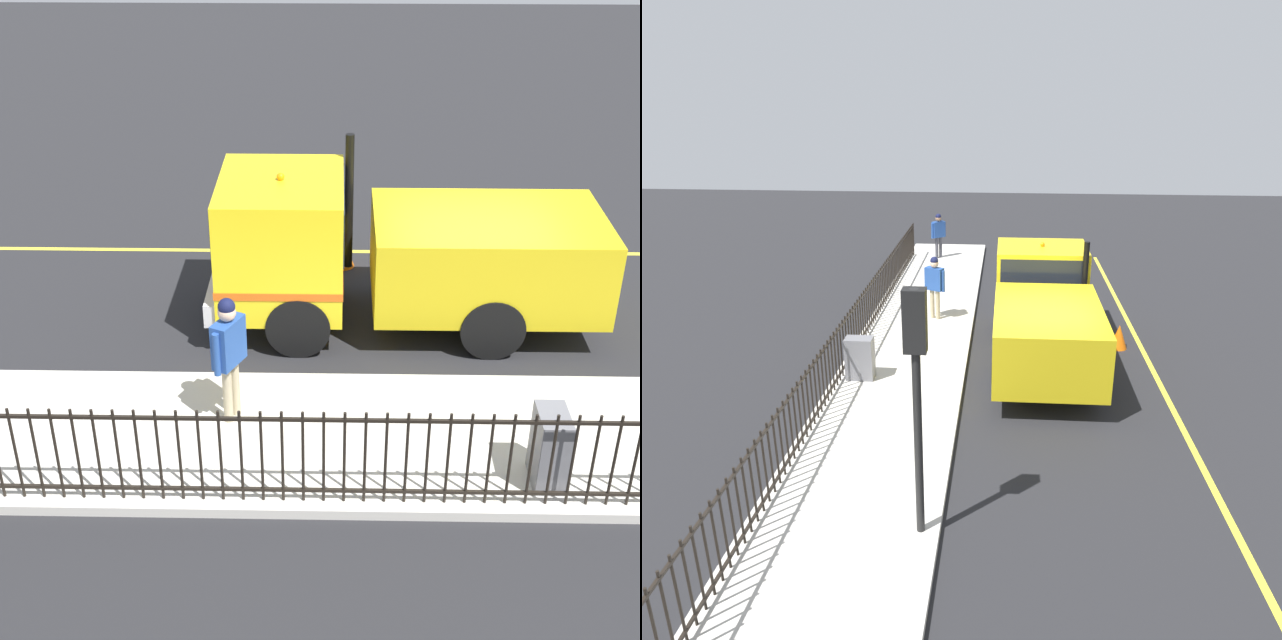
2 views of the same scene
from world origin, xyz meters
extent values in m
plane|color=#232326|center=(0.00, 0.00, 0.00)|extent=(53.81, 53.81, 0.00)
cube|color=beige|center=(3.05, 0.00, 0.07)|extent=(2.89, 24.46, 0.13)
cube|color=yellow|center=(-2.74, 0.00, 0.00)|extent=(0.12, 22.01, 0.01)
cube|color=yellow|center=(-0.18, -2.93, 1.42)|extent=(2.28, 1.86, 1.89)
cube|color=black|center=(-0.18, -2.93, 1.84)|extent=(2.10, 1.90, 0.83)
cube|color=gold|center=(-0.18, 0.21, 1.14)|extent=(2.28, 3.49, 1.33)
cube|color=silver|center=(-0.18, -3.95, 0.63)|extent=(2.17, 0.20, 0.36)
cube|color=#DB5914|center=(-0.18, -2.93, 1.01)|extent=(2.30, 1.88, 0.12)
cylinder|color=black|center=(0.84, -2.66, 0.48)|extent=(0.30, 0.96, 0.96)
cylinder|color=black|center=(-1.20, -2.66, 0.48)|extent=(0.30, 0.96, 0.96)
cylinder|color=black|center=(0.84, 0.21, 0.48)|extent=(0.30, 0.96, 0.96)
cylinder|color=black|center=(-1.20, 0.21, 0.48)|extent=(0.30, 0.96, 0.96)
sphere|color=orange|center=(-0.18, -2.93, 2.42)|extent=(0.12, 0.12, 0.12)
cylinder|color=black|center=(-1.17, -1.90, 1.61)|extent=(0.14, 0.14, 2.26)
cube|color=#264C99|center=(2.67, -3.45, 1.28)|extent=(0.55, 0.42, 0.63)
sphere|color=beige|center=(2.67, -3.45, 1.71)|extent=(0.23, 0.23, 0.23)
sphere|color=#14193F|center=(2.67, -3.45, 1.79)|extent=(0.22, 0.22, 0.22)
cylinder|color=tan|center=(2.76, -3.49, 0.55)|extent=(0.13, 0.13, 0.84)
cylinder|color=tan|center=(2.59, -3.41, 0.55)|extent=(0.13, 0.13, 0.84)
cylinder|color=#264C99|center=(2.93, -3.57, 1.25)|extent=(0.09, 0.09, 0.59)
cylinder|color=#264C99|center=(2.42, -3.33, 1.25)|extent=(0.09, 0.09, 0.59)
cube|color=#264C99|center=(3.30, -10.05, 1.22)|extent=(0.51, 0.46, 0.59)
sphere|color=#997051|center=(3.30, -10.05, 1.63)|extent=(0.22, 0.22, 0.22)
sphere|color=#14193F|center=(3.30, -10.05, 1.71)|extent=(0.21, 0.21, 0.21)
cylinder|color=#3F3F47|center=(3.23, -10.10, 0.53)|extent=(0.12, 0.12, 0.80)
cylinder|color=#3F3F47|center=(3.37, -10.00, 0.53)|extent=(0.12, 0.12, 0.80)
cylinder|color=#264C99|center=(3.09, -10.21, 1.19)|extent=(0.09, 0.09, 0.56)
cylinder|color=#264C99|center=(3.51, -9.89, 1.19)|extent=(0.09, 0.09, 0.56)
cylinder|color=black|center=(4.31, -10.39, 0.75)|extent=(0.04, 0.04, 1.25)
cylinder|color=black|center=(4.31, -10.16, 0.75)|extent=(0.04, 0.04, 1.25)
cylinder|color=black|center=(4.31, -9.93, 0.75)|extent=(0.04, 0.04, 1.25)
cylinder|color=black|center=(4.31, -9.69, 0.75)|extent=(0.04, 0.04, 1.25)
cylinder|color=black|center=(4.31, -9.46, 0.75)|extent=(0.04, 0.04, 1.25)
cylinder|color=black|center=(4.31, -9.23, 0.75)|extent=(0.04, 0.04, 1.25)
cylinder|color=black|center=(4.31, -8.99, 0.75)|extent=(0.04, 0.04, 1.25)
cylinder|color=black|center=(4.31, -8.76, 0.75)|extent=(0.04, 0.04, 1.25)
cylinder|color=black|center=(4.31, -8.53, 0.75)|extent=(0.04, 0.04, 1.25)
cylinder|color=black|center=(4.31, -8.29, 0.75)|extent=(0.04, 0.04, 1.25)
cylinder|color=black|center=(4.31, -8.06, 0.75)|extent=(0.04, 0.04, 1.25)
cylinder|color=black|center=(4.31, -7.83, 0.75)|extent=(0.04, 0.04, 1.25)
cylinder|color=black|center=(4.31, -7.59, 0.75)|extent=(0.04, 0.04, 1.25)
cylinder|color=black|center=(4.31, -7.36, 0.75)|extent=(0.04, 0.04, 1.25)
cylinder|color=black|center=(4.31, -7.12, 0.75)|extent=(0.04, 0.04, 1.25)
cylinder|color=black|center=(4.31, -6.89, 0.75)|extent=(0.04, 0.04, 1.25)
cylinder|color=black|center=(4.31, -6.66, 0.75)|extent=(0.04, 0.04, 1.25)
cylinder|color=black|center=(4.31, -6.42, 0.75)|extent=(0.04, 0.04, 1.25)
cylinder|color=black|center=(4.31, -6.19, 0.75)|extent=(0.04, 0.04, 1.25)
cylinder|color=black|center=(4.31, -5.96, 0.75)|extent=(0.04, 0.04, 1.25)
cylinder|color=black|center=(4.31, -5.72, 0.75)|extent=(0.04, 0.04, 1.25)
cylinder|color=black|center=(4.31, -5.49, 0.75)|extent=(0.04, 0.04, 1.25)
cylinder|color=black|center=(4.31, -5.26, 0.75)|extent=(0.04, 0.04, 1.25)
cylinder|color=black|center=(4.31, -5.02, 0.75)|extent=(0.04, 0.04, 1.25)
cylinder|color=black|center=(4.31, -4.79, 0.75)|extent=(0.04, 0.04, 1.25)
cylinder|color=black|center=(4.31, -4.56, 0.75)|extent=(0.04, 0.04, 1.25)
cylinder|color=black|center=(4.31, -4.32, 0.75)|extent=(0.04, 0.04, 1.25)
cylinder|color=black|center=(4.31, -4.09, 0.75)|extent=(0.04, 0.04, 1.25)
cylinder|color=black|center=(4.31, -3.85, 0.75)|extent=(0.04, 0.04, 1.25)
cylinder|color=black|center=(4.31, -3.62, 0.75)|extent=(0.04, 0.04, 1.25)
cylinder|color=black|center=(4.31, -3.39, 0.75)|extent=(0.04, 0.04, 1.25)
cylinder|color=black|center=(4.31, -3.15, 0.75)|extent=(0.04, 0.04, 1.25)
cylinder|color=black|center=(4.31, -2.92, 0.75)|extent=(0.04, 0.04, 1.25)
cylinder|color=black|center=(4.31, -2.69, 0.75)|extent=(0.04, 0.04, 1.25)
cylinder|color=black|center=(4.31, -2.45, 0.75)|extent=(0.04, 0.04, 1.25)
cylinder|color=black|center=(4.31, -2.22, 0.75)|extent=(0.04, 0.04, 1.25)
cylinder|color=black|center=(4.31, -1.99, 0.75)|extent=(0.04, 0.04, 1.25)
cylinder|color=black|center=(4.31, -1.75, 0.75)|extent=(0.04, 0.04, 1.25)
cylinder|color=black|center=(4.31, -1.52, 0.75)|extent=(0.04, 0.04, 1.25)
cylinder|color=black|center=(4.31, -1.28, 0.75)|extent=(0.04, 0.04, 1.25)
cylinder|color=black|center=(4.31, -1.05, 0.75)|extent=(0.04, 0.04, 1.25)
cylinder|color=black|center=(4.31, -0.82, 0.75)|extent=(0.04, 0.04, 1.25)
cylinder|color=black|center=(4.31, -0.58, 0.75)|extent=(0.04, 0.04, 1.25)
cylinder|color=black|center=(4.31, -0.35, 0.75)|extent=(0.04, 0.04, 1.25)
cylinder|color=black|center=(4.31, -0.12, 0.75)|extent=(0.04, 0.04, 1.25)
cylinder|color=black|center=(4.31, 0.12, 0.75)|extent=(0.04, 0.04, 1.25)
cylinder|color=black|center=(4.31, 0.35, 0.75)|extent=(0.04, 0.04, 1.25)
cylinder|color=black|center=(4.31, 0.58, 0.75)|extent=(0.04, 0.04, 1.25)
cylinder|color=black|center=(4.31, 0.82, 0.75)|extent=(0.04, 0.04, 1.25)
cylinder|color=black|center=(4.31, 1.05, 0.75)|extent=(0.04, 0.04, 1.25)
cylinder|color=black|center=(4.31, 1.28, 0.75)|extent=(0.04, 0.04, 1.25)
cylinder|color=black|center=(4.31, 1.52, 0.75)|extent=(0.04, 0.04, 1.25)
cylinder|color=black|center=(4.31, 1.75, 0.75)|extent=(0.04, 0.04, 1.25)
cylinder|color=black|center=(4.31, 1.99, 0.75)|extent=(0.04, 0.04, 1.25)
cylinder|color=black|center=(4.31, 2.22, 0.75)|extent=(0.04, 0.04, 1.25)
cylinder|color=black|center=(4.31, 2.45, 0.75)|extent=(0.04, 0.04, 1.25)
cylinder|color=black|center=(4.31, 2.69, 0.75)|extent=(0.04, 0.04, 1.25)
cylinder|color=black|center=(4.31, 2.92, 0.75)|extent=(0.04, 0.04, 1.25)
cylinder|color=black|center=(4.31, 3.15, 0.75)|extent=(0.04, 0.04, 1.25)
cylinder|color=black|center=(4.31, 3.39, 0.75)|extent=(0.04, 0.04, 1.25)
cylinder|color=black|center=(4.31, 3.62, 0.75)|extent=(0.04, 0.04, 1.25)
cylinder|color=black|center=(4.31, 3.85, 0.75)|extent=(0.04, 0.04, 1.25)
cylinder|color=black|center=(4.31, 4.09, 0.75)|extent=(0.04, 0.04, 1.25)
cylinder|color=black|center=(4.31, 4.32, 0.75)|extent=(0.04, 0.04, 1.25)
cylinder|color=black|center=(4.31, 4.56, 0.75)|extent=(0.04, 0.04, 1.25)
cylinder|color=black|center=(4.31, 4.79, 0.75)|extent=(0.04, 0.04, 1.25)
cylinder|color=black|center=(4.31, 5.02, 0.75)|extent=(0.04, 0.04, 1.25)
cylinder|color=black|center=(4.31, 5.26, 0.75)|extent=(0.04, 0.04, 1.25)
cylinder|color=black|center=(4.31, 5.49, 0.75)|extent=(0.04, 0.04, 1.25)
cylinder|color=black|center=(4.31, 5.72, 0.75)|extent=(0.04, 0.04, 1.25)
cylinder|color=black|center=(4.31, 5.96, 0.75)|extent=(0.04, 0.04, 1.25)
cylinder|color=black|center=(4.31, 6.19, 0.75)|extent=(0.04, 0.04, 1.25)
cylinder|color=black|center=(4.31, 6.42, 0.75)|extent=(0.04, 0.04, 1.25)
cylinder|color=black|center=(4.31, 6.66, 0.75)|extent=(0.04, 0.04, 1.25)
cylinder|color=black|center=(4.31, 6.89, 0.75)|extent=(0.04, 0.04, 1.25)
cylinder|color=black|center=(4.31, 7.12, 0.75)|extent=(0.04, 0.04, 1.25)
cylinder|color=black|center=(4.31, 7.36, 0.75)|extent=(0.04, 0.04, 1.25)
cylinder|color=black|center=(4.31, 7.59, 0.75)|extent=(0.04, 0.04, 1.25)
cylinder|color=black|center=(4.31, 7.83, 0.75)|extent=(0.04, 0.04, 1.25)
cube|color=black|center=(4.31, 0.00, 1.28)|extent=(0.04, 20.79, 0.04)
cube|color=black|center=(4.31, 0.00, 0.28)|extent=(0.04, 20.79, 0.04)
cylinder|color=black|center=(1.88, 5.27, 1.96)|extent=(0.12, 0.12, 3.66)
cube|color=black|center=(1.88, 5.27, 3.37)|extent=(0.30, 0.21, 0.85)
sphere|color=red|center=(1.88, 5.27, 3.62)|extent=(0.16, 0.16, 0.16)
sphere|color=yellow|center=(1.88, 5.27, 3.37)|extent=(0.16, 0.16, 0.16)
sphere|color=green|center=(1.88, 5.27, 3.11)|extent=(0.16, 0.16, 0.16)
cube|color=slate|center=(3.88, 0.43, 0.61)|extent=(0.60, 0.36, 0.95)
cone|color=orange|center=(-2.14, -2.00, 0.31)|extent=(0.43, 0.43, 0.62)
camera|label=1|loc=(12.40, -2.10, 7.16)|focal=50.74mm
camera|label=2|loc=(0.76, 12.34, 6.07)|focal=34.03mm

